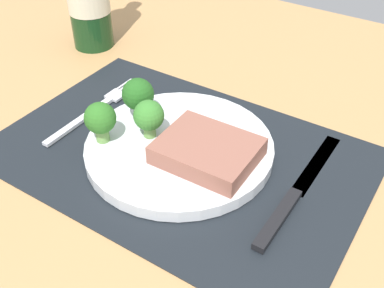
# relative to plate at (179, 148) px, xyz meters

# --- Properties ---
(ground_plane) EXTENTS (1.40, 1.10, 0.03)m
(ground_plane) POSITION_rel_plate_xyz_m (0.00, 0.00, -0.03)
(ground_plane) COLOR tan
(placemat) EXTENTS (0.47, 0.31, 0.00)m
(placemat) POSITION_rel_plate_xyz_m (0.00, 0.00, -0.01)
(placemat) COLOR black
(placemat) RESTS_ON ground_plane
(plate) EXTENTS (0.24, 0.24, 0.02)m
(plate) POSITION_rel_plate_xyz_m (0.00, 0.00, 0.00)
(plate) COLOR silver
(plate) RESTS_ON placemat
(steak) EXTENTS (0.12, 0.10, 0.02)m
(steak) POSITION_rel_plate_xyz_m (0.05, -0.01, 0.02)
(steak) COLOR #8C5647
(steak) RESTS_ON plate
(broccoli_front_edge) EXTENTS (0.04, 0.04, 0.05)m
(broccoli_front_edge) POSITION_rel_plate_xyz_m (-0.04, -0.01, 0.04)
(broccoli_front_edge) COLOR #6B994C
(broccoli_front_edge) RESTS_ON plate
(broccoli_near_fork) EXTENTS (0.04, 0.04, 0.06)m
(broccoli_near_fork) POSITION_rel_plate_xyz_m (-0.08, 0.02, 0.04)
(broccoli_near_fork) COLOR #5B8942
(broccoli_near_fork) RESTS_ON plate
(broccoli_back_left) EXTENTS (0.04, 0.04, 0.05)m
(broccoli_back_left) POSITION_rel_plate_xyz_m (-0.08, -0.05, 0.04)
(broccoli_back_left) COLOR #6B994C
(broccoli_back_left) RESTS_ON plate
(fork) EXTENTS (0.02, 0.19, 0.01)m
(fork) POSITION_rel_plate_xyz_m (-0.16, 0.01, -0.01)
(fork) COLOR silver
(fork) RESTS_ON placemat
(knife) EXTENTS (0.02, 0.23, 0.01)m
(knife) POSITION_rel_plate_xyz_m (0.16, 0.01, -0.00)
(knife) COLOR black
(knife) RESTS_ON placemat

